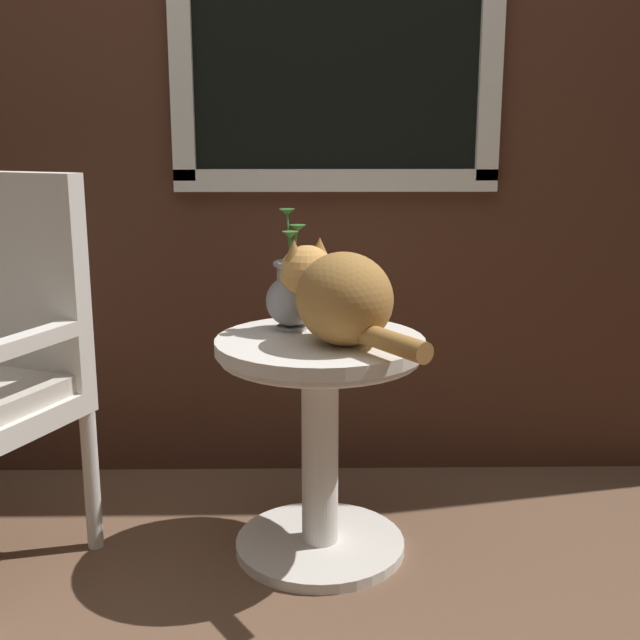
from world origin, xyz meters
The scene contains 5 objects.
ground_plane centered at (0.00, 0.00, 0.00)m, with size 6.00×6.00×0.00m, color brown.
back_wall centered at (0.01, 0.84, 1.30)m, with size 4.00×0.07×2.60m.
wicker_side_table centered at (0.17, 0.26, 0.40)m, with size 0.56×0.56×0.61m.
cat centered at (0.21, 0.22, 0.73)m, with size 0.36×0.50×0.25m.
pewter_vase_with_ivy centered at (0.09, 0.36, 0.71)m, with size 0.14×0.14×0.33m.
Camera 1 is at (0.13, -1.79, 1.14)m, focal length 45.24 mm.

